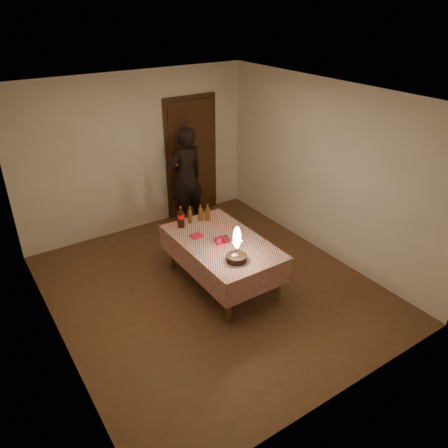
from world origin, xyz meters
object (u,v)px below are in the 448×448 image
(cola_bottle, at_px, (181,217))
(clear_cup, at_px, (225,239))
(amber_bottle_right, at_px, (208,213))
(red_cup, at_px, (219,241))
(amber_bottle_left, at_px, (190,215))
(amber_bottle_mid, at_px, (201,213))
(dining_table, at_px, (222,247))
(red_plate, at_px, (223,240))
(birthday_cake, at_px, (237,252))
(photographer, at_px, (186,178))

(cola_bottle, bearing_deg, clear_cup, -68.18)
(amber_bottle_right, bearing_deg, red_cup, -110.17)
(clear_cup, bearing_deg, amber_bottle_left, 98.55)
(amber_bottle_right, height_order, amber_bottle_mid, same)
(red_cup, relative_size, amber_bottle_right, 0.39)
(dining_table, bearing_deg, amber_bottle_mid, 83.97)
(red_plate, height_order, amber_bottle_right, amber_bottle_right)
(birthday_cake, height_order, red_cup, birthday_cake)
(amber_bottle_left, bearing_deg, clear_cup, -81.45)
(amber_bottle_mid, relative_size, photographer, 0.15)
(birthday_cake, relative_size, amber_bottle_left, 1.88)
(amber_bottle_mid, bearing_deg, red_cup, -102.19)
(amber_bottle_left, bearing_deg, cola_bottle, -166.71)
(dining_table, bearing_deg, amber_bottle_left, 97.53)
(amber_bottle_left, xyz_separation_m, amber_bottle_mid, (0.16, -0.02, 0.00))
(dining_table, relative_size, red_plate, 7.82)
(cola_bottle, distance_m, photographer, 1.38)
(amber_bottle_left, bearing_deg, amber_bottle_mid, -7.56)
(clear_cup, bearing_deg, red_plate, 93.01)
(red_plate, height_order, photographer, photographer)
(birthday_cake, distance_m, amber_bottle_mid, 1.21)
(birthday_cake, distance_m, photographer, 2.42)
(amber_bottle_left, bearing_deg, dining_table, -82.47)
(birthday_cake, height_order, clear_cup, birthday_cake)
(red_plate, xyz_separation_m, amber_bottle_left, (-0.11, 0.69, 0.11))
(photographer, bearing_deg, dining_table, -104.72)
(red_plate, xyz_separation_m, red_cup, (-0.10, -0.06, 0.05))
(birthday_cake, xyz_separation_m, amber_bottle_left, (0.03, 1.21, -0.01))
(red_plate, bearing_deg, photographer, 75.73)
(amber_bottle_mid, xyz_separation_m, photographer, (0.41, 1.15, 0.08))
(amber_bottle_right, height_order, photographer, photographer)
(red_plate, distance_m, amber_bottle_mid, 0.68)
(red_cup, height_order, photographer, photographer)
(red_cup, bearing_deg, photographer, 73.24)
(red_cup, bearing_deg, amber_bottle_left, 90.52)
(cola_bottle, xyz_separation_m, photographer, (0.74, 1.17, 0.05))
(red_plate, distance_m, cola_bottle, 0.72)
(dining_table, bearing_deg, clear_cup, -68.17)
(dining_table, bearing_deg, birthday_cake, -103.34)
(clear_cup, bearing_deg, amber_bottle_mid, 85.97)
(birthday_cake, xyz_separation_m, red_cup, (0.04, 0.47, -0.07))
(amber_bottle_mid, bearing_deg, clear_cup, -94.03)
(birthday_cake, bearing_deg, red_plate, 75.07)
(amber_bottle_left, relative_size, photographer, 0.15)
(red_cup, bearing_deg, dining_table, 30.35)
(dining_table, relative_size, photographer, 0.99)
(cola_bottle, bearing_deg, dining_table, -68.18)
(amber_bottle_left, xyz_separation_m, amber_bottle_right, (0.25, -0.07, 0.00))
(red_cup, bearing_deg, amber_bottle_right, 69.83)
(red_cup, height_order, amber_bottle_mid, amber_bottle_mid)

